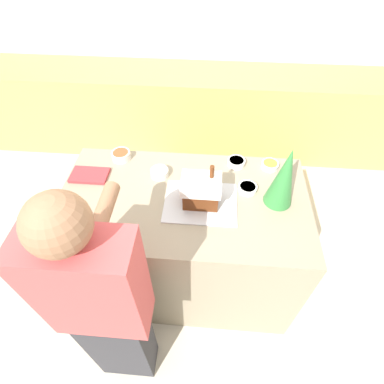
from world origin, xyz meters
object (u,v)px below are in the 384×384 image
(person, at_px, (106,310))
(decorative_tree, at_px, (284,177))
(baking_tray, at_px, (201,202))
(cookbook, at_px, (90,175))
(gingerbread_house, at_px, (201,191))
(candy_bowl_behind_tray, at_px, (236,162))
(candy_bowl_center_rear, at_px, (160,172))
(candy_bowl_far_left, at_px, (121,155))
(candy_bowl_front_corner, at_px, (270,165))
(candy_bowl_near_tray_left, at_px, (248,188))

(person, bearing_deg, decorative_tree, 38.35)
(baking_tray, xyz_separation_m, cookbook, (-0.71, 0.17, 0.01))
(gingerbread_house, bearing_deg, candy_bowl_behind_tray, 58.81)
(cookbook, height_order, person, person)
(candy_bowl_center_rear, bearing_deg, candy_bowl_far_left, 153.09)
(candy_bowl_front_corner, height_order, person, person)
(candy_bowl_front_corner, xyz_separation_m, candy_bowl_behind_tray, (-0.22, 0.01, 0.00))
(baking_tray, distance_m, decorative_tree, 0.49)
(candy_bowl_far_left, xyz_separation_m, person, (0.14, -0.98, -0.12))
(candy_bowl_near_tray_left, height_order, candy_bowl_center_rear, candy_bowl_center_rear)
(baking_tray, distance_m, candy_bowl_behind_tray, 0.41)
(gingerbread_house, distance_m, candy_bowl_far_left, 0.66)
(decorative_tree, height_order, person, person)
(cookbook, bearing_deg, decorative_tree, -5.56)
(candy_bowl_center_rear, bearing_deg, cookbook, -174.38)
(cookbook, bearing_deg, candy_bowl_behind_tray, 11.26)
(candy_bowl_far_left, bearing_deg, candy_bowl_front_corner, -0.63)
(candy_bowl_front_corner, bearing_deg, gingerbread_house, -141.56)
(decorative_tree, bearing_deg, cookbook, 174.44)
(cookbook, bearing_deg, baking_tray, -13.04)
(candy_bowl_near_tray_left, relative_size, candy_bowl_behind_tray, 1.00)
(candy_bowl_near_tray_left, xyz_separation_m, candy_bowl_behind_tray, (-0.06, 0.23, 0.00))
(baking_tray, distance_m, cookbook, 0.73)
(gingerbread_house, xyz_separation_m, decorative_tree, (0.45, 0.05, 0.09))
(decorative_tree, distance_m, person, 1.13)
(candy_bowl_near_tray_left, bearing_deg, candy_bowl_center_rear, 171.16)
(cookbook, bearing_deg, candy_bowl_front_corner, 8.72)
(decorative_tree, xyz_separation_m, candy_bowl_behind_tray, (-0.23, 0.30, -0.17))
(candy_bowl_front_corner, distance_m, candy_bowl_behind_tray, 0.22)
(candy_bowl_near_tray_left, bearing_deg, gingerbread_house, -155.81)
(gingerbread_house, bearing_deg, candy_bowl_far_left, 147.62)
(candy_bowl_far_left, bearing_deg, gingerbread_house, -32.38)
(gingerbread_house, xyz_separation_m, candy_bowl_center_rear, (-0.27, 0.21, -0.08))
(gingerbread_house, distance_m, candy_bowl_behind_tray, 0.42)
(candy_bowl_near_tray_left, bearing_deg, person, -132.46)
(baking_tray, height_order, candy_bowl_center_rear, candy_bowl_center_rear)
(decorative_tree, relative_size, cookbook, 1.68)
(gingerbread_house, bearing_deg, decorative_tree, 6.67)
(candy_bowl_near_tray_left, relative_size, candy_bowl_center_rear, 1.02)
(candy_bowl_behind_tray, bearing_deg, baking_tray, -121.23)
(baking_tray, height_order, candy_bowl_near_tray_left, candy_bowl_near_tray_left)
(baking_tray, bearing_deg, candy_bowl_center_rear, 142.52)
(candy_bowl_near_tray_left, xyz_separation_m, candy_bowl_center_rear, (-0.55, 0.09, 0.01))
(candy_bowl_behind_tray, bearing_deg, gingerbread_house, -121.19)
(baking_tray, relative_size, person, 0.26)
(gingerbread_house, distance_m, candy_bowl_front_corner, 0.55)
(baking_tray, xyz_separation_m, person, (-0.41, -0.63, -0.10))
(decorative_tree, bearing_deg, candy_bowl_far_left, 163.34)
(decorative_tree, xyz_separation_m, candy_bowl_near_tray_left, (-0.17, 0.07, -0.18))
(baking_tray, relative_size, candy_bowl_front_corner, 3.82)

